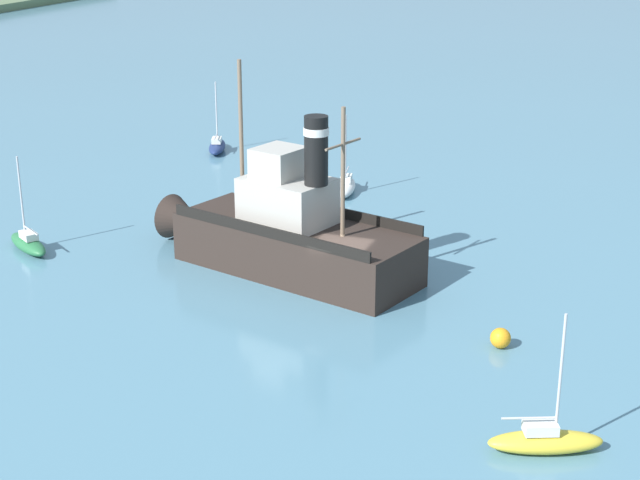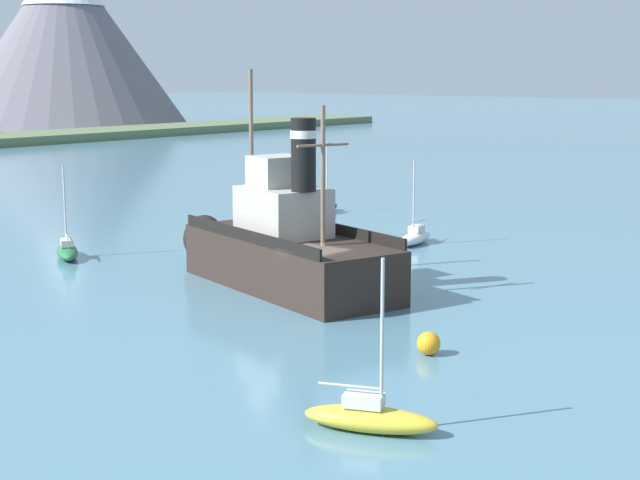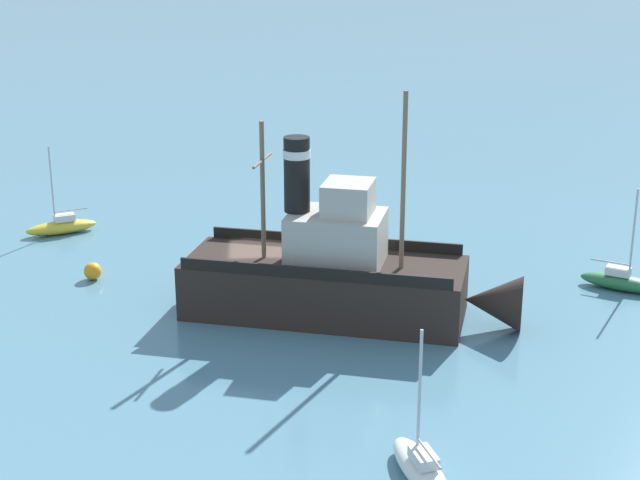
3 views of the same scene
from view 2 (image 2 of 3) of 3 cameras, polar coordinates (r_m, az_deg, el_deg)
name	(u,v)px [view 2 (image 2 of 3)]	position (r m, az deg, el deg)	size (l,w,h in m)	color
ground_plane	(311,306)	(41.58, -0.55, -3.84)	(600.00, 600.00, 0.00)	teal
old_tugboat	(282,247)	(44.98, -2.22, -0.42)	(7.59, 14.77, 9.90)	#2D231E
sailboat_navy	(326,207)	(68.38, 0.33, 1.94)	(3.95, 2.34, 4.90)	navy
sailboat_yellow	(370,417)	(27.46, 2.93, -10.22)	(2.48, 3.93, 4.90)	gold
sailboat_green	(67,250)	(53.57, -14.50, -0.59)	(2.99, 3.79, 4.90)	#286B3D
sailboat_white	(415,237)	(56.39, 5.56, 0.19)	(3.95, 1.90, 4.90)	white
mooring_buoy	(429,343)	(34.65, 6.34, -6.00)	(0.84, 0.84, 0.84)	orange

